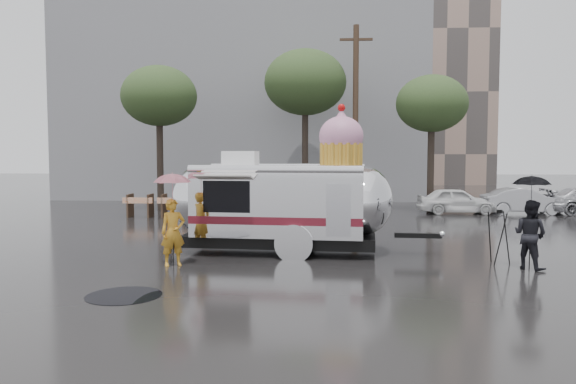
# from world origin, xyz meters

# --- Properties ---
(ground) EXTENTS (120.00, 120.00, 0.00)m
(ground) POSITION_xyz_m (0.00, 0.00, 0.00)
(ground) COLOR black
(ground) RESTS_ON ground
(puddles) EXTENTS (2.88, 9.12, 0.01)m
(puddles) POSITION_xyz_m (-2.79, 2.21, 0.01)
(puddles) COLOR black
(puddles) RESTS_ON ground
(grey_building) EXTENTS (22.00, 12.00, 13.00)m
(grey_building) POSITION_xyz_m (-4.00, 24.00, 6.50)
(grey_building) COLOR slate
(grey_building) RESTS_ON ground
(utility_pole) EXTENTS (1.60, 0.28, 9.00)m
(utility_pole) POSITION_xyz_m (2.50, 14.00, 4.62)
(utility_pole) COLOR #473323
(utility_pole) RESTS_ON ground
(tree_left) EXTENTS (3.64, 3.64, 6.95)m
(tree_left) POSITION_xyz_m (-7.00, 13.00, 5.48)
(tree_left) COLOR #382D26
(tree_left) RESTS_ON ground
(tree_mid) EXTENTS (4.20, 4.20, 8.03)m
(tree_mid) POSITION_xyz_m (0.00, 15.00, 6.34)
(tree_mid) COLOR #382D26
(tree_mid) RESTS_ON ground
(tree_right) EXTENTS (3.36, 3.36, 6.42)m
(tree_right) POSITION_xyz_m (6.00, 13.00, 5.06)
(tree_right) COLOR #382D26
(tree_right) RESTS_ON ground
(barricade_row) EXTENTS (4.30, 0.80, 1.00)m
(barricade_row) POSITION_xyz_m (-5.55, 9.96, 0.52)
(barricade_row) COLOR #473323
(barricade_row) RESTS_ON ground
(parked_cars) EXTENTS (13.20, 1.90, 1.50)m
(parked_cars) POSITION_xyz_m (11.78, 12.00, 0.72)
(parked_cars) COLOR silver
(parked_cars) RESTS_ON ground
(airstream_trailer) EXTENTS (7.80, 3.17, 4.21)m
(airstream_trailer) POSITION_xyz_m (-0.28, 1.79, 1.48)
(airstream_trailer) COLOR silver
(airstream_trailer) RESTS_ON ground
(person_left) EXTENTS (0.71, 0.64, 1.66)m
(person_left) POSITION_xyz_m (-2.90, -0.37, 0.83)
(person_left) COLOR gold
(person_left) RESTS_ON ground
(umbrella_pink) EXTENTS (1.12, 1.12, 2.31)m
(umbrella_pink) POSITION_xyz_m (-2.90, -0.37, 1.93)
(umbrella_pink) COLOR pink
(umbrella_pink) RESTS_ON ground
(person_right) EXTENTS (0.85, 0.90, 1.66)m
(person_right) POSITION_xyz_m (5.73, -0.32, 0.83)
(person_right) COLOR black
(person_right) RESTS_ON ground
(umbrella_black) EXTENTS (1.06, 1.06, 2.27)m
(umbrella_black) POSITION_xyz_m (5.73, -0.32, 1.91)
(umbrella_black) COLOR black
(umbrella_black) RESTS_ON ground
(tripod) EXTENTS (0.57, 0.53, 1.38)m
(tripod) POSITION_xyz_m (5.19, 0.28, 0.79)
(tripod) COLOR black
(tripod) RESTS_ON ground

